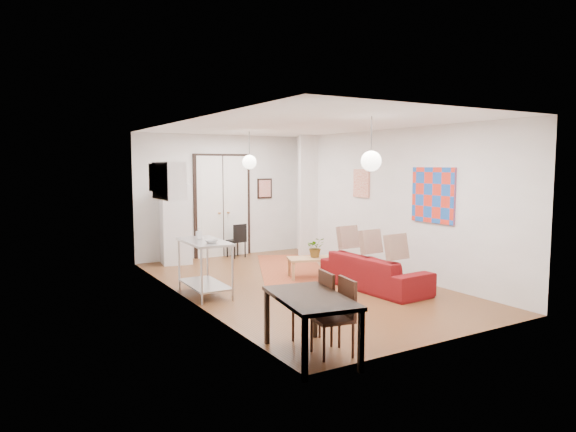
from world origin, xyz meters
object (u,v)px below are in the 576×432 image
fridge (175,224)px  dining_chair_near (308,302)px  black_side_chair (235,237)px  sofa (375,272)px  dining_chair_far (328,310)px  coffee_table (311,260)px  kitchen_counter (205,260)px  dining_table (311,303)px

fridge → dining_chair_near: 5.81m
dining_chair_near → black_side_chair: 6.11m
fridge → sofa: bearing=-52.9°
fridge → dining_chair_far: size_ratio=1.98×
dining_chair_near → black_side_chair: size_ratio=1.11×
coffee_table → black_side_chair: (-0.31, 2.86, 0.12)m
coffee_table → kitchen_counter: bearing=-175.4°
sofa → coffee_table: bearing=17.0°
kitchen_counter → black_side_chair: size_ratio=1.53×
sofa → dining_chair_near: (-2.50, -1.70, 0.20)m
dining_chair_near → dining_table: bearing=-20.4°
dining_chair_far → fridge: bearing=-172.5°
dining_chair_far → black_side_chair: 6.51m
dining_chair_far → black_side_chair: size_ratio=1.11×
black_side_chair → fridge: bearing=-7.5°
sofa → kitchen_counter: bearing=64.5°
dining_table → dining_chair_near: size_ratio=1.57×
sofa → coffee_table: (-0.48, 1.31, 0.04)m
coffee_table → dining_table: bearing=-123.3°
kitchen_counter → dining_table: size_ratio=0.88×
kitchen_counter → fridge: 3.02m
dining_table → coffee_table: bearing=56.7°
kitchen_counter → dining_chair_near: kitchen_counter is taller
sofa → dining_chair_far: (-2.50, -2.12, 0.20)m
dining_table → dining_chair_far: size_ratio=1.57×
coffee_table → black_side_chair: size_ratio=1.26×
sofa → dining_table: dining_table is taller
fridge → dining_chair_far: (-0.22, -6.21, -0.37)m
black_side_chair → kitchen_counter: bearing=46.9°
sofa → black_side_chair: black_side_chair is taller
dining_table → kitchen_counter: bearing=90.0°
coffee_table → dining_chair_near: bearing=-123.8°
coffee_table → dining_chair_far: (-2.01, -3.43, 0.17)m
dining_chair_near → coffee_table: bearing=155.8°
coffee_table → dining_chair_far: 3.98m
dining_chair_near → dining_chair_far: same height
sofa → coffee_table: size_ratio=2.07×
sofa → fridge: (-2.27, 4.09, 0.57)m
fridge → dining_table: fridge is taller
sofa → fridge: 4.72m
coffee_table → kitchen_counter: (-2.27, -0.18, 0.26)m
dining_table → black_side_chair: size_ratio=1.74×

